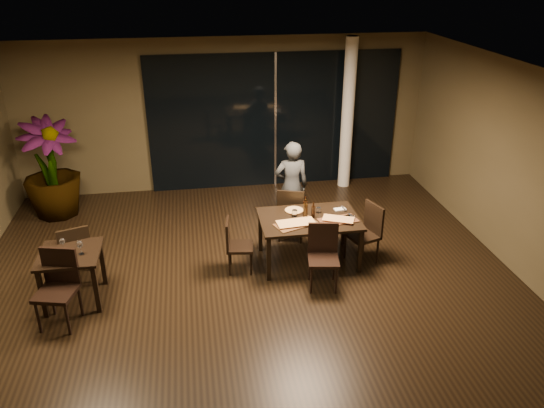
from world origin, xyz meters
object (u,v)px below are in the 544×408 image
(main_table, at_px, (309,222))
(bottle_c, at_px, (305,206))
(chair_main_far, at_px, (291,211))
(potted_plant, at_px, (51,169))
(chair_main_left, at_px, (235,243))
(chair_side_near, at_px, (58,283))
(chair_main_near, at_px, (323,252))
(bottle_a, at_px, (305,209))
(diner, at_px, (291,186))
(chair_side_far, at_px, (75,251))
(bottle_b, at_px, (313,210))
(chair_main_right, at_px, (367,230))
(side_table, at_px, (71,261))

(main_table, xyz_separation_m, bottle_c, (-0.04, 0.13, 0.22))
(chair_main_far, xyz_separation_m, potted_plant, (-4.06, 1.65, 0.37))
(main_table, xyz_separation_m, chair_main_left, (-1.14, -0.08, -0.21))
(chair_side_near, bearing_deg, chair_main_near, 19.20)
(main_table, height_order, potted_plant, potted_plant)
(chair_main_far, bearing_deg, chair_side_near, 43.97)
(chair_main_left, height_order, bottle_a, bottle_a)
(diner, bearing_deg, chair_side_near, 31.87)
(chair_side_far, distance_m, bottle_b, 3.52)
(chair_main_right, xyz_separation_m, chair_side_near, (-4.38, -0.84, 0.04))
(chair_side_near, height_order, bottle_b, chair_side_near)
(chair_main_near, height_order, diner, diner)
(chair_side_far, bearing_deg, potted_plant, -91.18)
(chair_main_left, bearing_deg, chair_main_right, -82.81)
(chair_main_near, relative_size, chair_side_far, 1.00)
(chair_main_far, relative_size, chair_main_right, 1.01)
(main_table, height_order, chair_main_near, chair_main_near)
(diner, bearing_deg, main_table, 93.24)
(bottle_b, bearing_deg, main_table, -166.18)
(main_table, bearing_deg, bottle_b, 13.82)
(main_table, bearing_deg, chair_main_right, -6.59)
(chair_side_far, xyz_separation_m, bottle_a, (3.38, 0.07, 0.38))
(diner, bearing_deg, chair_main_far, 79.35)
(chair_main_right, height_order, potted_plant, potted_plant)
(main_table, xyz_separation_m, side_table, (-3.40, -0.50, -0.05))
(bottle_b, bearing_deg, bottle_a, -179.17)
(diner, bearing_deg, bottle_c, 91.47)
(chair_main_right, xyz_separation_m, chair_side_far, (-4.33, 0.05, -0.00))
(main_table, bearing_deg, potted_plant, 150.73)
(chair_main_near, relative_size, bottle_b, 3.75)
(chair_main_right, relative_size, bottle_b, 3.77)
(side_table, bearing_deg, bottle_c, 10.61)
(chair_main_left, relative_size, diner, 0.53)
(diner, relative_size, bottle_c, 5.37)
(chair_main_right, distance_m, bottle_c, 1.03)
(side_table, distance_m, bottle_c, 3.43)
(chair_side_far, bearing_deg, chair_main_left, 160.52)
(chair_side_near, height_order, bottle_a, bottle_a)
(main_table, relative_size, chair_main_far, 1.58)
(chair_main_far, height_order, chair_side_far, chair_main_far)
(chair_side_far, bearing_deg, bottle_b, 162.35)
(chair_side_near, distance_m, diner, 4.02)
(main_table, height_order, chair_side_far, chair_side_far)
(chair_main_left, relative_size, chair_side_near, 0.82)
(chair_main_left, bearing_deg, main_table, -78.13)
(chair_main_left, distance_m, bottle_a, 1.17)
(side_table, distance_m, chair_main_near, 3.47)
(main_table, relative_size, chair_main_near, 1.61)
(chair_main_far, bearing_deg, bottle_a, 114.12)
(chair_side_far, bearing_deg, main_table, 162.11)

